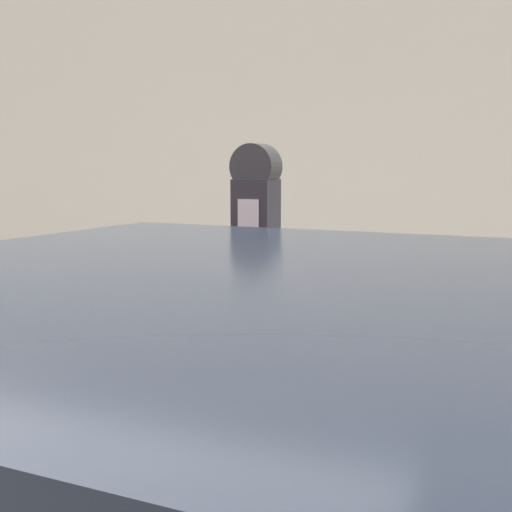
{
  "coord_description": "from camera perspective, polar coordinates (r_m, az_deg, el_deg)",
  "views": [
    {
      "loc": [
        1.77,
        -1.59,
        1.59
      ],
      "look_at": [
        0.56,
        1.08,
        1.2
      ],
      "focal_mm": 50.0,
      "sensor_mm": 36.0,
      "label": 1
    }
  ],
  "objects": [
    {
      "name": "parking_meter",
      "position": [
        2.96,
        -0.0,
        0.76
      ],
      "size": [
        0.19,
        0.15,
        1.55
      ],
      "color": "gray",
      "rests_on": "sidewalk"
    },
    {
      "name": "sidewalk",
      "position": [
        4.46,
        -0.65,
        -12.65
      ],
      "size": [
        24.0,
        2.8,
        0.12
      ],
      "color": "#9E9B96",
      "rests_on": "ground_plane"
    },
    {
      "name": "building_facade",
      "position": [
        7.35,
        10.53,
        16.93
      ],
      "size": [
        24.0,
        0.3,
        5.64
      ],
      "color": "beige",
      "rests_on": "ground_plane"
    }
  ]
}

